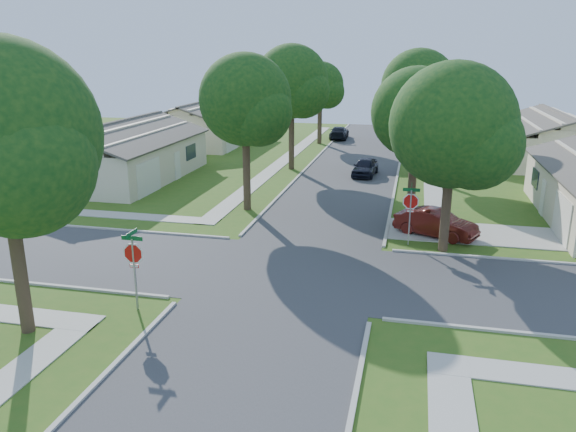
# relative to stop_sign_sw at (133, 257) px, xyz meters

# --- Properties ---
(ground) EXTENTS (100.00, 100.00, 0.00)m
(ground) POSITION_rel_stop_sign_sw_xyz_m (4.70, 4.70, -2.03)
(ground) COLOR #335A18
(ground) RESTS_ON ground
(road_ns) EXTENTS (7.00, 100.00, 0.02)m
(road_ns) POSITION_rel_stop_sign_sw_xyz_m (4.70, 4.70, -2.03)
(road_ns) COLOR #333335
(road_ns) RESTS_ON ground
(sidewalk_ne) EXTENTS (1.20, 40.00, 0.04)m
(sidewalk_ne) POSITION_rel_stop_sign_sw_xyz_m (10.80, 30.70, -2.01)
(sidewalk_ne) COLOR #9E9B91
(sidewalk_ne) RESTS_ON ground
(sidewalk_nw) EXTENTS (1.20, 40.00, 0.04)m
(sidewalk_nw) POSITION_rel_stop_sign_sw_xyz_m (-1.40, 30.70, -2.01)
(sidewalk_nw) COLOR #9E9B91
(sidewalk_nw) RESTS_ON ground
(driveway) EXTENTS (8.80, 3.60, 0.05)m
(driveway) POSITION_rel_stop_sign_sw_xyz_m (12.60, 11.80, -2.01)
(driveway) COLOR #9E9B91
(driveway) RESTS_ON ground
(stop_sign_sw) EXTENTS (1.05, 0.80, 2.98)m
(stop_sign_sw) POSITION_rel_stop_sign_sw_xyz_m (0.00, 0.00, 0.00)
(stop_sign_sw) COLOR gray
(stop_sign_sw) RESTS_ON ground
(stop_sign_ne) EXTENTS (1.05, 0.80, 2.98)m
(stop_sign_ne) POSITION_rel_stop_sign_sw_xyz_m (9.40, 9.40, 0.00)
(stop_sign_ne) COLOR gray
(stop_sign_ne) RESTS_ON ground
(tree_e_near) EXTENTS (4.97, 4.80, 8.28)m
(tree_e_near) POSITION_rel_stop_sign_sw_xyz_m (9.45, 13.71, 3.61)
(tree_e_near) COLOR #38281C
(tree_e_near) RESTS_ON ground
(tree_e_mid) EXTENTS (5.59, 5.40, 9.21)m
(tree_e_mid) POSITION_rel_stop_sign_sw_xyz_m (9.46, 25.71, 4.22)
(tree_e_mid) COLOR #38281C
(tree_e_mid) RESTS_ON ground
(tree_e_far) EXTENTS (5.17, 5.00, 8.72)m
(tree_e_far) POSITION_rel_stop_sign_sw_xyz_m (9.45, 38.71, 3.95)
(tree_e_far) COLOR #38281C
(tree_e_far) RESTS_ON ground
(tree_w_near) EXTENTS (5.38, 5.20, 8.97)m
(tree_w_near) POSITION_rel_stop_sign_sw_xyz_m (0.06, 13.71, 4.08)
(tree_w_near) COLOR #38281C
(tree_w_near) RESTS_ON ground
(tree_w_mid) EXTENTS (5.80, 5.60, 9.56)m
(tree_w_mid) POSITION_rel_stop_sign_sw_xyz_m (0.06, 25.71, 4.46)
(tree_w_mid) COLOR #38281C
(tree_w_mid) RESTS_ON ground
(tree_w_far) EXTENTS (4.76, 4.60, 8.04)m
(tree_w_far) POSITION_rel_stop_sign_sw_xyz_m (0.05, 38.71, 3.48)
(tree_w_far) COLOR #38281C
(tree_w_far) RESTS_ON ground
(tree_sw_corner) EXTENTS (6.21, 6.00, 9.55)m
(tree_sw_corner) POSITION_rel_stop_sign_sw_xyz_m (-2.74, -2.29, 4.23)
(tree_sw_corner) COLOR #38281C
(tree_sw_corner) RESTS_ON ground
(tree_ne_corner) EXTENTS (5.80, 5.60, 8.66)m
(tree_ne_corner) POSITION_rel_stop_sign_sw_xyz_m (11.06, 8.91, 3.56)
(tree_ne_corner) COLOR #38281C
(tree_ne_corner) RESTS_ON ground
(house_ne_far) EXTENTS (8.42, 13.60, 4.23)m
(house_ne_far) POSITION_rel_stop_sign_sw_xyz_m (20.69, 33.70, -0.51)
(house_ne_far) COLOR beige
(house_ne_far) RESTS_ON ground
(house_nw_near) EXTENTS (8.42, 13.60, 4.23)m
(house_nw_near) POSITION_rel_stop_sign_sw_xyz_m (-11.29, 19.70, -0.51)
(house_nw_near) COLOR beige
(house_nw_near) RESTS_ON ground
(house_nw_far) EXTENTS (8.42, 13.60, 4.23)m
(house_nw_far) POSITION_rel_stop_sign_sw_xyz_m (-11.29, 36.70, -0.51)
(house_nw_far) COLOR beige
(house_nw_far) RESTS_ON ground
(car_driveway) EXTENTS (4.33, 3.02, 1.35)m
(car_driveway) POSITION_rel_stop_sign_sw_xyz_m (10.70, 11.02, -1.35)
(car_driveway) COLOR #4B140F
(car_driveway) RESTS_ON ground
(car_curb_east) EXTENTS (1.90, 4.02, 1.33)m
(car_curb_east) POSITION_rel_stop_sign_sw_xyz_m (5.90, 24.58, -1.37)
(car_curb_east) COLOR black
(car_curb_east) RESTS_ON ground
(car_curb_west) EXTENTS (2.01, 4.55, 1.30)m
(car_curb_west) POSITION_rel_stop_sign_sw_xyz_m (1.50, 42.27, -1.38)
(car_curb_west) COLOR black
(car_curb_west) RESTS_ON ground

